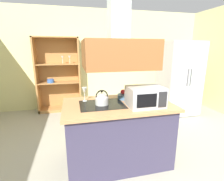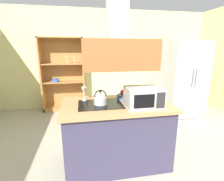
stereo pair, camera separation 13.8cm
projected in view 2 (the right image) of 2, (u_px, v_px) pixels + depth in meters
The scene contains 11 objects.
ground_plane at pixel (137, 172), 2.27m from camera, with size 7.80×7.80×0.00m, color #9F9B8A.
wall_back at pixel (105, 59), 4.81m from camera, with size 6.00×0.12×2.70m, color beige.
kitchen_island at pixel (116, 132), 2.42m from camera, with size 1.50×0.89×0.90m.
range_hood at pixel (117, 44), 2.12m from camera, with size 0.90×0.70×1.31m.
refrigerator at pixel (184, 79), 4.13m from camera, with size 0.90×0.77×1.82m.
dish_cabinet at pixel (63, 79), 4.52m from camera, with size 1.11×0.40×1.94m.
kettle at pixel (100, 98), 2.26m from camera, with size 0.18×0.18×0.20m.
cutting_board at pixel (146, 96), 2.65m from camera, with size 0.34×0.24×0.02m, color tan.
microwave at pixel (144, 97), 2.16m from camera, with size 0.46×0.35×0.26m.
wine_glass_on_counter at pixel (84, 91), 2.40m from camera, with size 0.08×0.08×0.21m.
fruit_bowl at pixel (125, 96), 2.52m from camera, with size 0.24×0.24×0.14m.
Camera 2 is at (-0.68, -1.84, 1.63)m, focal length 26.66 mm.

